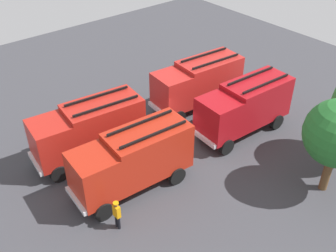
{
  "coord_description": "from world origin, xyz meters",
  "views": [
    {
      "loc": [
        13.8,
        16.65,
        16.47
      ],
      "look_at": [
        0.0,
        0.0,
        1.4
      ],
      "focal_mm": 42.31,
      "sensor_mm": 36.0,
      "label": 1
    }
  ],
  "objects_px": {
    "firefighter_0": "(61,131)",
    "fire_truck_0": "(198,82)",
    "fire_truck_3": "(133,158)",
    "traffic_cone_0": "(81,177)",
    "fire_truck_2": "(245,105)",
    "firefighter_1": "(117,214)",
    "fire_truck_1": "(89,128)"
  },
  "relations": [
    {
      "from": "fire_truck_3",
      "to": "firefighter_1",
      "type": "xyz_separation_m",
      "value": [
        2.49,
        1.99,
        -1.12
      ]
    },
    {
      "from": "fire_truck_1",
      "to": "fire_truck_3",
      "type": "relative_size",
      "value": 1.01
    },
    {
      "from": "fire_truck_0",
      "to": "firefighter_0",
      "type": "xyz_separation_m",
      "value": [
        10.35,
        -2.3,
        -1.15
      ]
    },
    {
      "from": "firefighter_1",
      "to": "fire_truck_1",
      "type": "bearing_deg",
      "value": -111.41
    },
    {
      "from": "firefighter_0",
      "to": "fire_truck_1",
      "type": "bearing_deg",
      "value": -129.89
    },
    {
      "from": "fire_truck_1",
      "to": "firefighter_0",
      "type": "bearing_deg",
      "value": -63.5
    },
    {
      "from": "fire_truck_3",
      "to": "firefighter_0",
      "type": "bearing_deg",
      "value": -74.99
    },
    {
      "from": "fire_truck_1",
      "to": "fire_truck_0",
      "type": "bearing_deg",
      "value": -173.02
    },
    {
      "from": "fire_truck_2",
      "to": "firefighter_1",
      "type": "distance_m",
      "value": 11.88
    },
    {
      "from": "fire_truck_1",
      "to": "firefighter_1",
      "type": "height_order",
      "value": "fire_truck_1"
    },
    {
      "from": "traffic_cone_0",
      "to": "fire_truck_1",
      "type": "bearing_deg",
      "value": -136.27
    },
    {
      "from": "fire_truck_1",
      "to": "fire_truck_2",
      "type": "relative_size",
      "value": 1.01
    },
    {
      "from": "fire_truck_0",
      "to": "fire_truck_2",
      "type": "bearing_deg",
      "value": 96.5
    },
    {
      "from": "fire_truck_0",
      "to": "fire_truck_1",
      "type": "bearing_deg",
      "value": 5.5
    },
    {
      "from": "traffic_cone_0",
      "to": "firefighter_0",
      "type": "bearing_deg",
      "value": -103.25
    },
    {
      "from": "fire_truck_2",
      "to": "fire_truck_0",
      "type": "bearing_deg",
      "value": -85.25
    },
    {
      "from": "firefighter_0",
      "to": "traffic_cone_0",
      "type": "height_order",
      "value": "firefighter_0"
    },
    {
      "from": "fire_truck_1",
      "to": "traffic_cone_0",
      "type": "distance_m",
      "value": 3.15
    },
    {
      "from": "fire_truck_2",
      "to": "firefighter_0",
      "type": "xyz_separation_m",
      "value": [
        10.47,
        -6.83,
        -1.15
      ]
    },
    {
      "from": "fire_truck_0",
      "to": "fire_truck_2",
      "type": "relative_size",
      "value": 1.01
    },
    {
      "from": "firefighter_1",
      "to": "traffic_cone_0",
      "type": "distance_m",
      "value": 4.47
    },
    {
      "from": "fire_truck_2",
      "to": "firefighter_0",
      "type": "relative_size",
      "value": 4.11
    },
    {
      "from": "firefighter_0",
      "to": "fire_truck_0",
      "type": "bearing_deg",
      "value": -72.47
    },
    {
      "from": "fire_truck_2",
      "to": "fire_truck_1",
      "type": "bearing_deg",
      "value": -21.64
    },
    {
      "from": "fire_truck_0",
      "to": "firefighter_1",
      "type": "xyz_separation_m",
      "value": [
        11.58,
        6.26,
        -1.12
      ]
    },
    {
      "from": "fire_truck_1",
      "to": "traffic_cone_0",
      "type": "relative_size",
      "value": 11.52
    },
    {
      "from": "fire_truck_1",
      "to": "fire_truck_3",
      "type": "xyz_separation_m",
      "value": [
        -0.39,
        4.18,
        0.0
      ]
    },
    {
      "from": "firefighter_0",
      "to": "firefighter_1",
      "type": "distance_m",
      "value": 8.65
    },
    {
      "from": "fire_truck_1",
      "to": "firefighter_0",
      "type": "height_order",
      "value": "fire_truck_1"
    },
    {
      "from": "fire_truck_3",
      "to": "firefighter_1",
      "type": "distance_m",
      "value": 3.38
    },
    {
      "from": "fire_truck_3",
      "to": "firefighter_0",
      "type": "relative_size",
      "value": 4.13
    },
    {
      "from": "fire_truck_3",
      "to": "fire_truck_0",
      "type": "bearing_deg",
      "value": -150.69
    }
  ]
}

